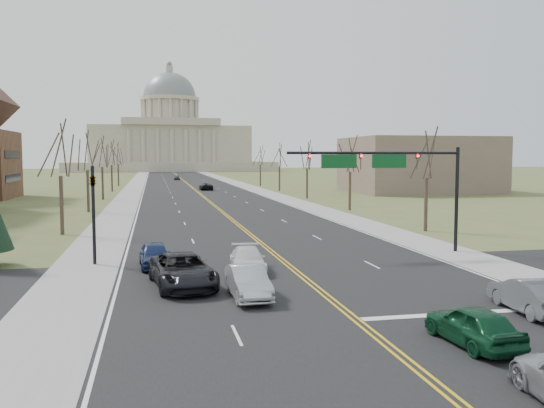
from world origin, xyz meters
name	(u,v)px	position (x,y,z in m)	size (l,w,h in m)	color
ground	(348,313)	(0.00, 0.00, 0.00)	(600.00, 600.00, 0.00)	#4D5A2D
road	(189,185)	(0.00, 110.00, 0.01)	(20.00, 380.00, 0.01)	black
cross_road	(310,283)	(0.00, 6.00, 0.01)	(120.00, 14.00, 0.01)	black
sidewalk_left	(135,185)	(-12.00, 110.00, 0.01)	(4.00, 380.00, 0.03)	gray
sidewalk_right	(241,184)	(12.00, 110.00, 0.01)	(4.00, 380.00, 0.03)	gray
center_line	(189,185)	(0.00, 110.00, 0.01)	(0.42, 380.00, 0.01)	gold
edge_line_left	(145,185)	(-9.80, 110.00, 0.01)	(0.15, 380.00, 0.01)	silver
edge_line_right	(232,184)	(9.80, 110.00, 0.01)	(0.15, 380.00, 0.01)	silver
stop_bar	(469,313)	(5.00, -1.00, 0.01)	(9.50, 0.50, 0.01)	silver
capitol	(170,140)	(0.00, 249.91, 14.20)	(90.00, 60.00, 50.00)	#B9B19A
signal_mast	(388,169)	(7.45, 13.50, 5.76)	(12.12, 0.44, 7.20)	black
signal_left	(93,204)	(-11.50, 13.50, 3.71)	(0.32, 0.36, 6.00)	black
tree_r_0	(427,157)	(15.50, 24.00, 6.55)	(3.74, 3.74, 8.50)	#372920
tree_l_0	(60,152)	(-15.50, 28.00, 6.94)	(3.96, 3.96, 9.00)	#372920
tree_r_1	(350,156)	(15.50, 44.00, 6.55)	(3.74, 3.74, 8.50)	#372920
tree_l_1	(87,153)	(-15.50, 48.00, 6.94)	(3.96, 3.96, 9.00)	#372920
tree_r_2	(307,156)	(15.50, 64.00, 6.55)	(3.74, 3.74, 8.50)	#372920
tree_l_2	(102,154)	(-15.50, 68.00, 6.94)	(3.96, 3.96, 9.00)	#372920
tree_r_3	(280,156)	(15.50, 84.00, 6.55)	(3.74, 3.74, 8.50)	#372920
tree_l_3	(111,154)	(-15.50, 88.00, 6.94)	(3.96, 3.96, 9.00)	#372920
tree_r_4	(260,156)	(15.50, 104.00, 6.55)	(3.74, 3.74, 8.50)	#372920
tree_l_4	(118,155)	(-15.50, 108.00, 6.94)	(3.96, 3.96, 9.00)	#372920
bldg_right_mass	(419,165)	(40.00, 76.00, 5.00)	(25.00, 20.00, 10.00)	#6C584D
car_nb_inner_lead	(473,325)	(2.91, -4.78, 0.73)	(1.69, 4.20, 1.43)	#0D3D22
car_nb_outer_lead	(530,295)	(7.53, -1.43, 0.75)	(1.57, 4.51, 1.49)	#53565C
car_sb_inner_lead	(248,282)	(-3.69, 3.46, 0.75)	(1.57, 4.50, 1.48)	#A7ABAF
car_sb_outer_lead	(183,271)	(-6.55, 6.28, 0.85)	(2.78, 6.04, 1.68)	black
car_sb_inner_second	(248,260)	(-2.73, 9.45, 0.69)	(1.91, 4.69, 1.36)	silver
car_sb_outer_second	(155,255)	(-7.92, 11.91, 0.75)	(1.74, 4.33, 1.47)	navy
car_far_nb	(206,186)	(2.06, 89.48, 0.71)	(2.30, 4.99, 1.39)	black
car_far_sb	(177,177)	(-1.58, 139.05, 0.68)	(1.58, 3.92, 1.33)	#45474B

